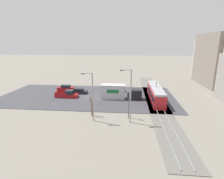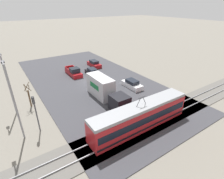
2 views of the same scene
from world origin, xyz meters
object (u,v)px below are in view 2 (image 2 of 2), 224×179
Objects in this scene: sedan_car_1 at (92,72)px; sedan_car_2 at (94,64)px; box_truck at (105,90)px; street_lamp_near_crossing at (13,99)px; street_tree at (29,96)px; pickup_truck at (74,72)px; traffic_light_pole at (35,109)px; sedan_car_0 at (132,84)px; light_rail_tram at (140,116)px; street_lamp_mid_block at (8,82)px.

sedan_car_2 is at bearing -122.53° from sedan_car_1.
street_lamp_near_crossing reaches higher than box_truck.
street_lamp_near_crossing reaches higher than street_tree.
street_tree is at bearing -107.53° from street_lamp_near_crossing.
traffic_light_pole reaches higher than pickup_truck.
street_tree is at bearing -92.58° from traffic_light_pole.
sedan_car_0 is at bearing 107.57° from sedan_car_1.
street_lamp_mid_block reaches higher than light_rail_tram.
street_lamp_near_crossing reaches higher than traffic_light_pole.
box_truck reaches higher than pickup_truck.
street_tree is at bearing -51.15° from light_rail_tram.
street_lamp_near_crossing is at bearing 39.26° from sedan_car_1.
street_tree reaches higher than sedan_car_0.
street_lamp_mid_block is (16.46, 7.03, 4.26)m from sedan_car_1.
street_tree reaches higher than box_truck.
traffic_light_pole is at bearing -30.47° from light_rail_tram.
street_tree is (17.34, 11.34, 1.10)m from sedan_car_2.
light_rail_tram is 11.89m from sedan_car_0.
sedan_car_0 is at bearing -124.78° from light_rail_tram.
light_rail_tram reaches higher than street_tree.
sedan_car_0 is 10.51m from sedan_car_1.
street_lamp_mid_block is (12.87, -12.72, 3.27)m from light_rail_tram.
light_rail_tram is 17.01m from street_tree.
street_lamp_mid_block is at bearing 23.14° from sedan_car_1.
street_lamp_near_crossing is (19.63, 3.43, 4.56)m from sedan_car_0.
sedan_car_2 is at bearing -89.65° from sedan_car_0.
street_lamp_mid_block is (19.54, 11.86, 4.22)m from sedan_car_2.
sedan_car_2 is (-6.67, -24.59, -0.95)m from light_rail_tram.
sedan_car_0 is 18.21m from traffic_light_pole.
sedan_car_2 is (-6.51, -15.73, -0.99)m from box_truck.
street_lamp_mid_block is (13.03, -3.87, 3.24)m from box_truck.
street_tree is (14.26, 6.51, 1.14)m from sedan_car_1.
sedan_car_0 is 17.82m from street_tree.
traffic_light_pole is 2.82m from street_lamp_near_crossing.
sedan_car_0 is (-6.74, 12.11, -0.07)m from pickup_truck.
light_rail_tram reaches higher than sedan_car_2.
street_tree is (10.67, -13.25, 0.15)m from light_rail_tram.
sedan_car_2 is (0.09, -14.85, 0.01)m from sedan_car_0.
pickup_truck is at bearing -60.91° from sedan_car_0.
traffic_light_pole reaches higher than street_tree.
light_rail_tram reaches higher than sedan_car_0.
sedan_car_2 is at bearing -148.74° from street_lamp_mid_block.
light_rail_tram reaches higher than box_truck.
box_truck is 2.06× the size of sedan_car_2.
sedan_car_2 is 27.14m from street_lamp_near_crossing.
traffic_light_pole is 6.78m from street_lamp_mid_block.
street_lamp_near_crossing is (12.87, -6.30, 3.60)m from light_rail_tram.
sedan_car_1 is (-3.57, 2.09, -0.10)m from pickup_truck.
sedan_car_0 is at bearing -89.65° from sedan_car_2.
sedan_car_2 is at bearing -157.58° from pickup_truck.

